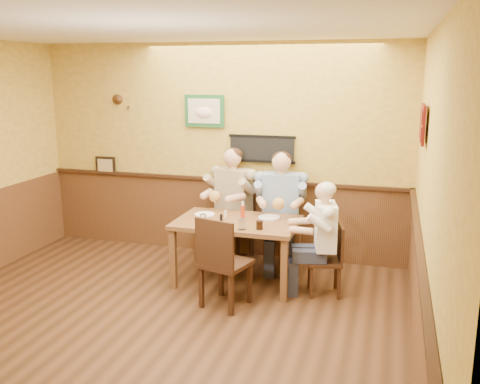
# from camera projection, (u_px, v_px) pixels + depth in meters

# --- Properties ---
(room) EXTENTS (5.02, 5.03, 2.81)m
(room) POSITION_uv_depth(u_px,v_px,m) (153.00, 156.00, 4.81)
(room) COLOR #372010
(room) RESTS_ON ground
(dining_table) EXTENTS (1.40, 0.90, 0.75)m
(dining_table) POSITION_uv_depth(u_px,v_px,m) (237.00, 228.00, 6.17)
(dining_table) COLOR brown
(dining_table) RESTS_ON ground
(chair_back_left) EXTENTS (0.52, 0.52, 0.93)m
(chair_back_left) POSITION_uv_depth(u_px,v_px,m) (234.00, 224.00, 7.04)
(chair_back_left) COLOR #382012
(chair_back_left) RESTS_ON ground
(chair_back_right) EXTENTS (0.48, 0.48, 0.93)m
(chair_back_right) POSITION_uv_depth(u_px,v_px,m) (280.00, 231.00, 6.73)
(chair_back_right) COLOR #382012
(chair_back_right) RESTS_ON ground
(chair_right_end) EXTENTS (0.44, 0.44, 0.80)m
(chair_right_end) POSITION_uv_depth(u_px,v_px,m) (324.00, 259.00, 5.89)
(chair_right_end) COLOR #382012
(chair_right_end) RESTS_ON ground
(chair_near_side) EXTENTS (0.56, 0.56, 0.99)m
(chair_near_side) POSITION_uv_depth(u_px,v_px,m) (226.00, 261.00, 5.58)
(chair_near_side) COLOR #382012
(chair_near_side) RESTS_ON ground
(diner_tan_shirt) EXTENTS (0.74, 0.74, 1.32)m
(diner_tan_shirt) POSITION_uv_depth(u_px,v_px,m) (234.00, 209.00, 7.00)
(diner_tan_shirt) COLOR tan
(diner_tan_shirt) RESTS_ON ground
(diner_blue_polo) EXTENTS (0.69, 0.69, 1.32)m
(diner_blue_polo) POSITION_uv_depth(u_px,v_px,m) (281.00, 216.00, 6.69)
(diner_blue_polo) COLOR #7C95BA
(diner_blue_polo) RESTS_ON ground
(diner_white_elder) EXTENTS (0.63, 0.63, 1.14)m
(diner_white_elder) POSITION_uv_depth(u_px,v_px,m) (325.00, 245.00, 5.86)
(diner_white_elder) COLOR white
(diner_white_elder) RESTS_ON ground
(water_glass_left) EXTENTS (0.09, 0.09, 0.11)m
(water_glass_left) POSITION_uv_depth(u_px,v_px,m) (203.00, 219.00, 6.00)
(water_glass_left) COLOR white
(water_glass_left) RESTS_ON dining_table
(water_glass_mid) EXTENTS (0.09, 0.09, 0.12)m
(water_glass_mid) POSITION_uv_depth(u_px,v_px,m) (242.00, 224.00, 5.79)
(water_glass_mid) COLOR silver
(water_glass_mid) RESTS_ON dining_table
(cola_tumbler) EXTENTS (0.08, 0.08, 0.10)m
(cola_tumbler) POSITION_uv_depth(u_px,v_px,m) (259.00, 225.00, 5.79)
(cola_tumbler) COLOR black
(cola_tumbler) RESTS_ON dining_table
(hot_sauce_bottle) EXTENTS (0.06, 0.06, 0.20)m
(hot_sauce_bottle) POSITION_uv_depth(u_px,v_px,m) (243.00, 212.00, 6.13)
(hot_sauce_bottle) COLOR #B23513
(hot_sauce_bottle) RESTS_ON dining_table
(salt_shaker) EXTENTS (0.04, 0.04, 0.08)m
(salt_shaker) POSITION_uv_depth(u_px,v_px,m) (225.00, 214.00, 6.26)
(salt_shaker) COLOR white
(salt_shaker) RESTS_ON dining_table
(pepper_shaker) EXTENTS (0.04, 0.04, 0.08)m
(pepper_shaker) POSITION_uv_depth(u_px,v_px,m) (221.00, 218.00, 6.10)
(pepper_shaker) COLOR black
(pepper_shaker) RESTS_ON dining_table
(plate_far_left) EXTENTS (0.28, 0.28, 0.02)m
(plate_far_left) POSITION_uv_depth(u_px,v_px,m) (205.00, 214.00, 6.38)
(plate_far_left) COLOR white
(plate_far_left) RESTS_ON dining_table
(plate_far_right) EXTENTS (0.29, 0.29, 0.02)m
(plate_far_right) POSITION_uv_depth(u_px,v_px,m) (269.00, 217.00, 6.25)
(plate_far_right) COLOR silver
(plate_far_right) RESTS_ON dining_table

